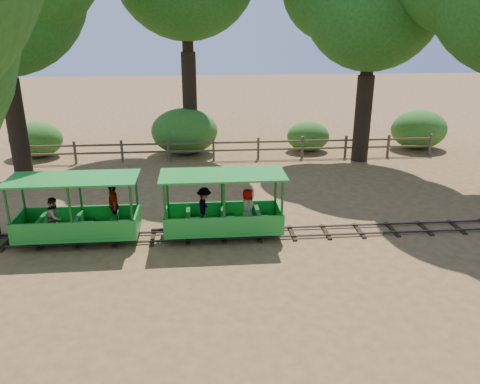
{
  "coord_description": "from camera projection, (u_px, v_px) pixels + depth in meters",
  "views": [
    {
      "loc": [
        -1.58,
        -12.18,
        5.74
      ],
      "look_at": [
        -0.47,
        0.5,
        1.16
      ],
      "focal_mm": 35.0,
      "sensor_mm": 36.0,
      "label": 1
    }
  ],
  "objects": [
    {
      "name": "ground",
      "position": [
        258.0,
        235.0,
        13.49
      ],
      "size": [
        90.0,
        90.0,
        0.0
      ],
      "primitive_type": "plane",
      "color": "#A07145",
      "rests_on": "ground"
    },
    {
      "name": "track",
      "position": [
        258.0,
        233.0,
        13.46
      ],
      "size": [
        22.0,
        1.0,
        0.1
      ],
      "color": "#3F3D3A",
      "rests_on": "ground"
    },
    {
      "name": "carriage_front",
      "position": [
        80.0,
        217.0,
        12.82
      ],
      "size": [
        3.44,
        1.4,
        1.79
      ],
      "color": "green",
      "rests_on": "track"
    },
    {
      "name": "carriage_rear",
      "position": [
        223.0,
        212.0,
        13.15
      ],
      "size": [
        3.44,
        1.4,
        1.79
      ],
      "color": "green",
      "rests_on": "track"
    },
    {
      "name": "fence",
      "position": [
        236.0,
        147.0,
        20.79
      ],
      "size": [
        18.1,
        0.1,
        1.0
      ],
      "color": "brown",
      "rests_on": "ground"
    },
    {
      "name": "shrub_west",
      "position": [
        36.0,
        139.0,
        21.19
      ],
      "size": [
        2.35,
        1.8,
        1.62
      ],
      "primitive_type": "ellipsoid",
      "color": "#2D6B1E",
      "rests_on": "ground"
    },
    {
      "name": "shrub_mid_w",
      "position": [
        184.0,
        131.0,
        21.66
      ],
      "size": [
        3.06,
        2.36,
        2.12
      ],
      "primitive_type": "ellipsoid",
      "color": "#2D6B1E",
      "rests_on": "ground"
    },
    {
      "name": "shrub_mid_e",
      "position": [
        308.0,
        136.0,
        22.26
      ],
      "size": [
        2.03,
        1.56,
        1.41
      ],
      "primitive_type": "ellipsoid",
      "color": "#2D6B1E",
      "rests_on": "ground"
    },
    {
      "name": "shrub_east",
      "position": [
        419.0,
        129.0,
        22.62
      ],
      "size": [
        2.71,
        2.09,
        1.88
      ],
      "primitive_type": "ellipsoid",
      "color": "#2D6B1E",
      "rests_on": "ground"
    }
  ]
}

